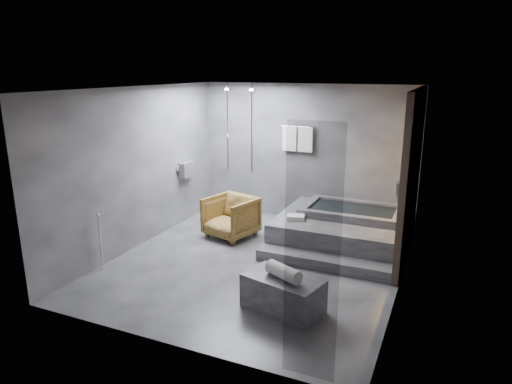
% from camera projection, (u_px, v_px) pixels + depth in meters
% --- Properties ---
extents(room, '(5.00, 5.04, 2.82)m').
position_uv_depth(room, '(286.00, 159.00, 7.10)').
color(room, '#2F2F32').
rests_on(room, ground).
extents(tub_deck, '(2.20, 2.00, 0.50)m').
position_uv_depth(tub_deck, '(341.00, 230.00, 8.30)').
color(tub_deck, '#343437').
rests_on(tub_deck, ground).
extents(tub_step, '(2.20, 0.36, 0.18)m').
position_uv_depth(tub_step, '(323.00, 262.00, 7.30)').
color(tub_step, '#343437').
rests_on(tub_step, ground).
extents(concrete_bench, '(1.13, 0.80, 0.46)m').
position_uv_depth(concrete_bench, '(283.00, 293.00, 6.00)').
color(concrete_bench, '#353537').
rests_on(concrete_bench, ground).
extents(driftwood_chair, '(1.02, 1.04, 0.77)m').
position_uv_depth(driftwood_chair, '(231.00, 217.00, 8.58)').
color(driftwood_chair, '#473111').
rests_on(driftwood_chair, ground).
extents(rolled_towel, '(0.54, 0.39, 0.19)m').
position_uv_depth(rolled_towel, '(284.00, 272.00, 5.87)').
color(rolled_towel, white).
rests_on(rolled_towel, concrete_bench).
extents(deck_towel, '(0.36, 0.30, 0.08)m').
position_uv_depth(deck_towel, '(296.00, 217.00, 8.05)').
color(deck_towel, white).
rests_on(deck_towel, tub_deck).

